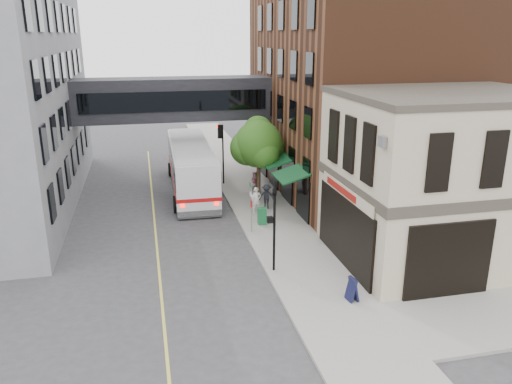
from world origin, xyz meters
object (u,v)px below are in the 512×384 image
pedestrian_b (255,184)px  pedestrian_a (256,200)px  sandwich_board (352,289)px  bus (191,165)px  pedestrian_c (266,197)px  newspaper_box (262,216)px

pedestrian_b → pedestrian_a: bearing=-110.7°
pedestrian_b → sandwich_board: size_ratio=1.63×
bus → pedestrian_c: 7.09m
pedestrian_a → sandwich_board: bearing=-83.9°
bus → pedestrian_b: bus is taller
bus → pedestrian_b: size_ratio=7.57×
newspaper_box → pedestrian_a: bearing=92.0°
bus → pedestrian_a: bearing=-60.8°
bus → sandwich_board: bus is taller
bus → pedestrian_a: bus is taller
pedestrian_a → pedestrian_b: (0.71, 3.50, 0.00)m
bus → pedestrian_c: bus is taller
pedestrian_a → sandwich_board: size_ratio=1.62×
pedestrian_b → pedestrian_c: 2.84m
pedestrian_b → pedestrian_c: (0.10, -2.84, -0.03)m
pedestrian_a → newspaper_box: pedestrian_a is taller
newspaper_box → sandwich_board: 9.71m
pedestrian_a → newspaper_box: size_ratio=1.66×
bus → sandwich_board: 18.52m
pedestrian_a → pedestrian_c: bearing=37.6°
pedestrian_b → bus: bearing=137.8°
bus → newspaper_box: bearing=-67.8°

